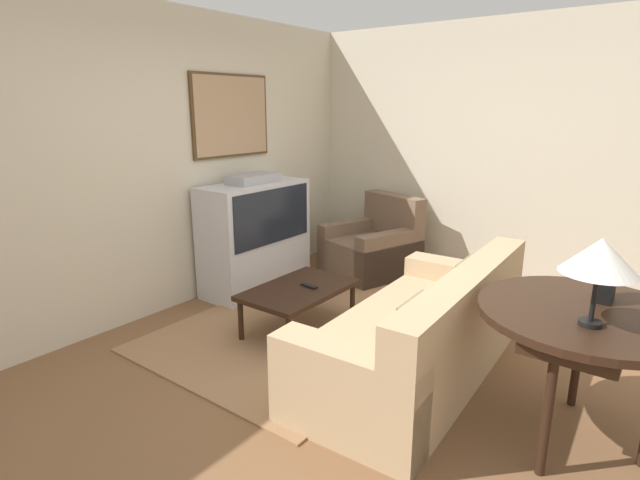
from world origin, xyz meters
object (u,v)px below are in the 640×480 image
Objects in this scene: tv at (255,236)px; mantel_clock at (607,281)px; table_lamp at (600,257)px; armchair at (373,249)px; coffee_table at (299,292)px; console_table at (586,322)px; couch at (421,336)px.

mantel_clock is (-0.50, -3.19, 0.34)m from tv.
table_lamp reaches higher than tv.
armchair reaches higher than coffee_table.
table_lamp reaches higher than console_table.
armchair is 1.70m from coffee_table.
table_lamp reaches higher than couch.
mantel_clock is (0.41, -0.00, -0.24)m from table_lamp.
couch is 1.14m from coffee_table.
tv reaches higher than console_table.
tv is 1.16m from coffee_table.
console_table is 0.28m from mantel_clock.
armchair reaches higher than couch.
couch is 1.90× the size of console_table.
couch is at bearing -104.84° from tv.
armchair is (1.71, 1.42, -0.01)m from couch.
armchair is 4.81× the size of mantel_clock.
armchair is 3.09m from console_table.
table_lamp reaches higher than mantel_clock.
couch is 1.95× the size of armchair.
couch reaches higher than coffee_table.
tv is 3.25m from mantel_clock.
console_table is (-0.71, -3.14, 0.16)m from tv.
tv is at bearing 73.99° from table_lamp.
couch is 1.10m from console_table.
couch is at bearing -91.92° from coffee_table.
mantel_clock reaches higher than console_table.
couch is at bearing 71.63° from table_lamp.
mantel_clock reaches higher than couch.
couch is 2.22m from armchair.
console_table is 4.93× the size of mantel_clock.
tv is at bearing 77.24° from console_table.
table_lamp is at bearing -22.36° from armchair.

